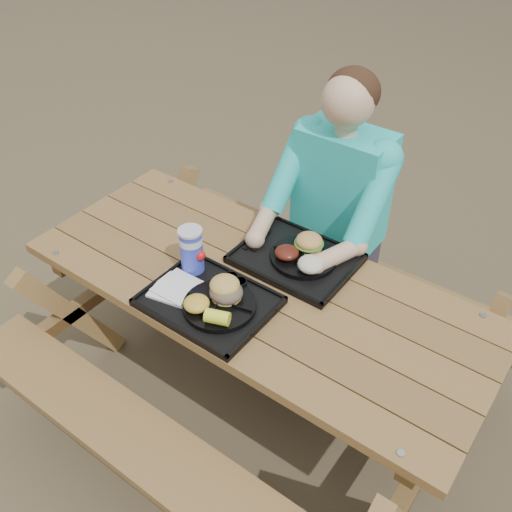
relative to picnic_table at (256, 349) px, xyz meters
The scene contains 18 objects.
ground 0.38m from the picnic_table, ahead, with size 60.00×60.00×0.00m, color #999999.
picnic_table is the anchor object (origin of this frame).
tray_near 0.44m from the picnic_table, 109.28° to the right, with size 0.45×0.35×0.02m, color black.
tray_far 0.43m from the picnic_table, 75.16° to the left, with size 0.45×0.35×0.02m, color black.
plate_near 0.45m from the picnic_table, 93.71° to the right, with size 0.26×0.26×0.02m, color black.
plate_far 0.46m from the picnic_table, 68.24° to the left, with size 0.26×0.26×0.02m, color black.
napkin_stack 0.51m from the picnic_table, 132.11° to the right, with size 0.15×0.15×0.02m, color silver.
soda_cup 0.54m from the picnic_table, 156.87° to the right, with size 0.09×0.09×0.17m, color #1C2CD3.
condiment_bbq 0.42m from the picnic_table, 133.16° to the right, with size 0.05×0.05×0.03m, color black.
condiment_mustard 0.42m from the picnic_table, 105.41° to the right, with size 0.05×0.05×0.03m, color #CB9116.
sandwich 0.50m from the picnic_table, 94.76° to the right, with size 0.11×0.11×0.12m, color gold, non-canonical shape.
mac_cheese 0.52m from the picnic_table, 102.87° to the right, with size 0.09×0.09×0.05m, color gold.
corn_cob 0.52m from the picnic_table, 81.65° to the right, with size 0.08×0.08×0.05m, color #F8FF35, non-canonical shape.
cutlery_far 0.46m from the picnic_table, 121.81° to the left, with size 0.02×0.14×0.01m, color black.
burger 0.53m from the picnic_table, 74.16° to the left, with size 0.11×0.11×0.10m, color #CD8F48, non-canonical shape.
baked_beans 0.46m from the picnic_table, 77.82° to the left, with size 0.09×0.09×0.04m, color #531910.
potato_salad 0.49m from the picnic_table, 44.05° to the left, with size 0.10×0.10×0.05m, color beige.
diner 0.64m from the picnic_table, 88.84° to the left, with size 0.48×0.84×1.28m, color #1991B5, non-canonical shape.
Camera 1 is at (0.94, -1.28, 2.19)m, focal length 40.00 mm.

